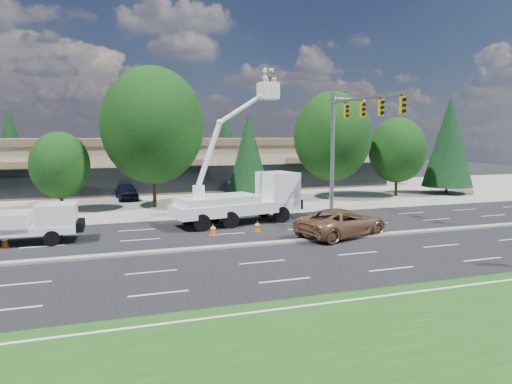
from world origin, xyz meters
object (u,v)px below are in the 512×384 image
object	(u,v)px
bucket_truck	(247,190)
minivan	(342,222)
utility_pickup	(31,228)
signal_mast	(347,132)

from	to	relation	value
bucket_truck	minivan	distance (m)	7.13
utility_pickup	bucket_truck	world-z (taller)	bucket_truck
signal_mast	utility_pickup	world-z (taller)	signal_mast
bucket_truck	utility_pickup	bearing A→B (deg)	177.69
signal_mast	minivan	bearing A→B (deg)	-120.77
signal_mast	utility_pickup	xyz separation A→B (m)	(-20.68, -2.85, -5.19)
bucket_truck	minivan	bearing A→B (deg)	-67.48
signal_mast	bucket_truck	bearing A→B (deg)	-175.05
minivan	signal_mast	bearing A→B (deg)	-48.72
signal_mast	bucket_truck	size ratio (longest dim) A/B	0.99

